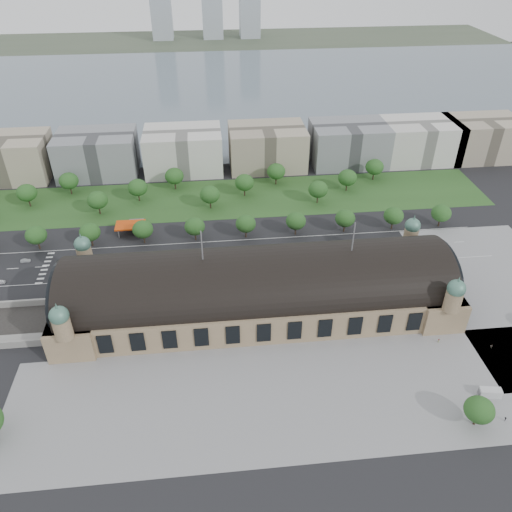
{
  "coord_description": "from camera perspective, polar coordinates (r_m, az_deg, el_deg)",
  "views": [
    {
      "loc": [
        -16.24,
        -148.2,
        129.31
      ],
      "look_at": [
        1.06,
        16.58,
        14.0
      ],
      "focal_mm": 35.0,
      "sensor_mm": 36.0,
      "label": 1
    }
  ],
  "objects": [
    {
      "name": "tree_row_7",
      "position": [
        243.85,
        10.16,
        4.26
      ],
      "size": [
        9.6,
        9.6,
        11.52
      ],
      "color": "#2D2116",
      "rests_on": "ground"
    },
    {
      "name": "office_6",
      "position": [
        331.75,
        18.19,
        12.41
      ],
      "size": [
        45.0,
        32.0,
        24.0
      ],
      "primitive_type": "cube",
      "color": "silver",
      "rests_on": "ground"
    },
    {
      "name": "office_7",
      "position": [
        349.51,
        24.36,
        12.17
      ],
      "size": [
        45.0,
        32.0,
        24.0
      ],
      "primitive_type": "cube",
      "color": "tan",
      "rests_on": "ground"
    },
    {
      "name": "tree_belt_7",
      "position": [
        272.43,
        -1.33,
        8.4
      ],
      "size": [
        10.4,
        10.4,
        12.48
      ],
      "color": "#2D2116",
      "rests_on": "ground"
    },
    {
      "name": "plaza_east",
      "position": [
        230.0,
        26.7,
        -3.7
      ],
      "size": [
        56.0,
        100.0,
        0.12
      ],
      "primitive_type": "cube",
      "color": "gray",
      "rests_on": "ground"
    },
    {
      "name": "parked_car_5",
      "position": [
        215.79,
        -6.61,
        -1.99
      ],
      "size": [
        6.11,
        5.04,
        1.55
      ],
      "primitive_type": "imported",
      "rotation": [
        0.0,
        0.0,
        -1.04
      ],
      "color": "#969A9E",
      "rests_on": "ground"
    },
    {
      "name": "far_tower_left",
      "position": [
        663.69,
        -10.88,
        26.57
      ],
      "size": [
        24.0,
        24.0,
        80.0
      ],
      "primitive_type": "cube",
      "color": "#9EA8B2",
      "rests_on": "ground"
    },
    {
      "name": "tree_row_3",
      "position": [
        237.37,
        -12.82,
        2.99
      ],
      "size": [
        9.6,
        9.6,
        11.52
      ],
      "color": "#2D2116",
      "rests_on": "ground"
    },
    {
      "name": "tree_belt_11",
      "position": [
        298.16,
        13.4,
        9.87
      ],
      "size": [
        10.4,
        10.4,
        12.48
      ],
      "color": "#2D2116",
      "rests_on": "ground"
    },
    {
      "name": "bus_west",
      "position": [
        221.77,
        0.17,
        -0.34
      ],
      "size": [
        11.1,
        3.07,
        3.06
      ],
      "primitive_type": "imported",
      "rotation": [
        0.0,
        0.0,
        1.62
      ],
      "color": "red",
      "rests_on": "ground"
    },
    {
      "name": "parked_car_1",
      "position": [
        222.06,
        -19.22,
        -2.81
      ],
      "size": [
        5.75,
        4.11,
        1.46
      ],
      "primitive_type": "imported",
      "rotation": [
        0.0,
        0.0,
        -1.21
      ],
      "color": "maroon",
      "rests_on": "ground"
    },
    {
      "name": "tree_belt_9",
      "position": [
        267.27,
        7.11,
        7.58
      ],
      "size": [
        10.4,
        10.4,
        12.48
      ],
      "color": "#2D2116",
      "rests_on": "ground"
    },
    {
      "name": "lake",
      "position": [
        464.84,
        -3.96,
        18.61
      ],
      "size": [
        700.0,
        320.0,
        0.08
      ],
      "primitive_type": "cube",
      "color": "slate",
      "rests_on": "ground"
    },
    {
      "name": "office_2",
      "position": [
        311.29,
        -17.68,
        11.05
      ],
      "size": [
        45.0,
        32.0,
        24.0
      ],
      "primitive_type": "cube",
      "color": "gray",
      "rests_on": "ground"
    },
    {
      "name": "grass_belt",
      "position": [
        273.68,
        -5.05,
        6.5
      ],
      "size": [
        300.0,
        45.0,
        0.1
      ],
      "primitive_type": "cube",
      "color": "#294E1F",
      "rests_on": "ground"
    },
    {
      "name": "tree_row_2",
      "position": [
        241.76,
        -18.46,
        2.59
      ],
      "size": [
        9.6,
        9.6,
        11.52
      ],
      "color": "#2D2116",
      "rests_on": "ground"
    },
    {
      "name": "tree_belt_6",
      "position": [
        261.07,
        -5.29,
        7.0
      ],
      "size": [
        10.4,
        10.4,
        12.48
      ],
      "color": "#2D2116",
      "rests_on": "ground"
    },
    {
      "name": "parked_car_4",
      "position": [
        214.43,
        -10.77,
        -2.73
      ],
      "size": [
        4.51,
        3.44,
        1.43
      ],
      "primitive_type": "imported",
      "rotation": [
        0.0,
        0.0,
        -1.06
      ],
      "color": "silver",
      "rests_on": "ground"
    },
    {
      "name": "tree_belt_8",
      "position": [
        285.12,
        2.32,
        9.64
      ],
      "size": [
        10.4,
        10.4,
        12.48
      ],
      "color": "#2D2116",
      "rests_on": "ground"
    },
    {
      "name": "tree_row_6",
      "position": [
        238.65,
        4.58,
        4.0
      ],
      "size": [
        9.6,
        9.6,
        11.52
      ],
      "color": "#2D2116",
      "rests_on": "ground"
    },
    {
      "name": "bus_mid",
      "position": [
        217.24,
        -2.45,
        -1.22
      ],
      "size": [
        11.41,
        3.29,
        3.14
      ],
      "primitive_type": "imported",
      "rotation": [
        0.0,
        0.0,
        1.51
      ],
      "color": "beige",
      "rests_on": "ground"
    },
    {
      "name": "office_4",
      "position": [
        306.83,
        1.28,
        12.35
      ],
      "size": [
        45.0,
        32.0,
        24.0
      ],
      "primitive_type": "cube",
      "color": "tan",
      "rests_on": "ground"
    },
    {
      "name": "road_slab",
      "position": [
        226.73,
        -5.87,
        -0.15
      ],
      "size": [
        260.0,
        26.0,
        0.1
      ],
      "primitive_type": "cube",
      "color": "black",
      "rests_on": "ground"
    },
    {
      "name": "far_tower_right",
      "position": [
        665.41,
        -0.73,
        26.9
      ],
      "size": [
        24.0,
        24.0,
        75.0
      ],
      "primitive_type": "cube",
      "color": "#9EA8B2",
      "rests_on": "ground"
    },
    {
      "name": "ground",
      "position": [
        197.35,
        0.2,
        -6.1
      ],
      "size": [
        900.0,
        900.0,
        0.0
      ],
      "primitive_type": "plane",
      "color": "black",
      "rests_on": "ground"
    },
    {
      "name": "van_south",
      "position": [
        182.68,
        25.09,
        -13.97
      ],
      "size": [
        7.18,
        3.89,
        2.95
      ],
      "rotation": [
        0.0,
        0.0,
        -0.18
      ],
      "color": "silver",
      "rests_on": "ground"
    },
    {
      "name": "parked_car_0",
      "position": [
        221.05,
        -18.79,
        -2.9
      ],
      "size": [
        4.84,
        3.15,
        1.51
      ],
      "primitive_type": "imported",
      "rotation": [
        0.0,
        0.0,
        -1.2
      ],
      "color": "black",
      "rests_on": "ground"
    },
    {
      "name": "tree_row_5",
      "position": [
        235.8,
        -1.18,
        3.7
      ],
      "size": [
        9.6,
        9.6,
        11.52
      ],
      "color": "#2D2116",
      "rests_on": "ground"
    },
    {
      "name": "station",
      "position": [
        190.78,
        0.2,
        -3.77
      ],
      "size": [
        150.0,
        48.4,
        44.3
      ],
      "color": "#9A825F",
      "rests_on": "ground"
    },
    {
      "name": "parked_car_2",
      "position": [
        219.62,
        -15.63,
        -2.51
      ],
      "size": [
        5.36,
        3.66,
        1.44
      ],
      "primitive_type": "imported",
      "rotation": [
        0.0,
        0.0,
        -1.21
      ],
      "color": "#1B264D",
      "rests_on": "ground"
    },
    {
      "name": "parked_car_6",
      "position": [
        216.1,
        -8.25,
        -2.1
      ],
      "size": [
        5.45,
        4.06,
        1.47
      ],
      "primitive_type": "imported",
      "rotation": [
        0.0,
        0.0,
        -1.12
      ],
      "color": "black",
      "rests_on": "ground"
    },
    {
      "name": "office_5",
      "position": [
        316.66,
        10.51,
        12.51
      ],
      "size": [
        45.0,
        32.0,
        24.0
      ],
      "primitive_type": "cube",
      "color": "gray",
      "rests_on": "ground"
    },
    {
      "name": "tree_belt_3",
      "position": [
        267.17,
        -17.66,
        6.11
      ],
      "size": [
        10.4,
        10.4,
        12.48
      ],
      "color": "#2D2116",
      "rests_on": "ground"
    },
    {
      "name": "tree_belt_5",
      "position": [
        283.17,
        -9.32,
        9.01
      ],
      "size": [
        10.4,
        10.4,
        12.48
      ],
      "color": "#2D2116",
      "rests_on": "ground"
    },
    {
      "name": "bus_east",
      "position": [
        223.01,
        3.26,
        -0.1
      ],
      "size": [
        13.15,
        4.14,
        3.6
      ],
      "primitive_type": "imported",
      "rotation": [
        0.0,
        0.0,
        1.66
      ],
      "color": "#BAB4AC",
      "rests_on": "ground"
    },
    {
      "name": "pedestrian_4",
      "position": [
        178.23,
        26.58,
        -16.34
      ],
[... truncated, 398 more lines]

